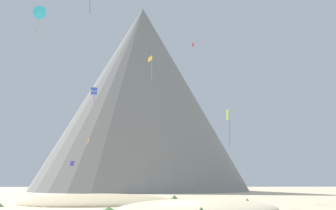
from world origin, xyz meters
TOP-DOWN VIEW (x-y plane):
  - dune_foreground_left at (2.39, 4.51)m, footprint 22.20×23.72m
  - dune_foreground_right at (-8.12, 16.98)m, footprint 26.67×26.24m
  - bush_near_right at (1.64, 18.82)m, footprint 2.51×2.51m
  - bush_far_left at (10.08, 13.86)m, footprint 1.22×1.22m
  - rock_massif at (-1.78, 87.39)m, footprint 76.60×76.60m
  - kite_lime_low at (9.74, 20.60)m, footprint 0.43×1.06m
  - kite_orange_low at (-14.14, 55.91)m, footprint 0.90×1.34m
  - kite_red_high at (9.45, 49.35)m, footprint 0.48×0.98m
  - kite_gold_mid at (-1.57, 21.23)m, footprint 0.61×1.00m
  - kite_blue_mid at (-11.23, 35.40)m, footprint 1.28×1.33m
  - kite_cyan_high at (-21.31, 32.99)m, footprint 2.49×1.08m
  - kite_indigo_low at (-15.11, 39.54)m, footprint 0.96×0.92m

SIDE VIEW (x-z plane):
  - dune_foreground_left at x=2.39m, z-range -0.94..0.94m
  - dune_foreground_right at x=-8.12m, z-range -1.13..1.13m
  - bush_far_left at x=10.08m, z-range 0.00..0.59m
  - bush_near_right at x=1.64m, z-range 0.00..0.89m
  - kite_indigo_low at x=-15.11m, z-range 5.54..6.46m
  - kite_lime_low at x=9.74m, z-range 8.68..14.30m
  - kite_orange_low at x=-14.14m, z-range 11.26..12.49m
  - kite_blue_mid at x=-11.23m, z-range 17.19..20.52m
  - kite_gold_mid at x=-1.57m, z-range 18.28..21.91m
  - rock_massif at x=-1.78m, z-range -2.17..58.47m
  - kite_cyan_high at x=-21.31m, z-range 29.77..35.59m
  - kite_red_high at x=9.45m, z-range 33.28..34.12m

